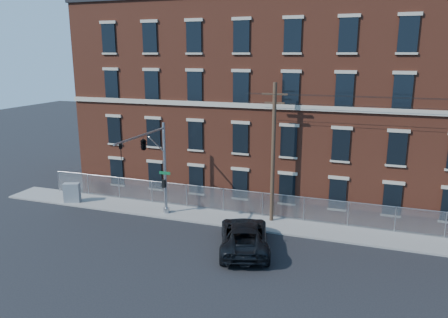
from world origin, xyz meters
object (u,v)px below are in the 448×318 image
Objects in this scene: traffic_signal_mast at (149,152)px; utility_cabinet at (72,193)px; pickup_truck at (244,236)px; utility_pole_near at (273,151)px.

traffic_signal_mast is 4.41× the size of utility_cabinet.
utility_cabinet is (-15.81, 3.57, 0.03)m from pickup_truck.
traffic_signal_mast is 9.75m from utility_cabinet.
utility_pole_near is 6.31× the size of utility_cabinet.
traffic_signal_mast is at bearing -29.30° from pickup_truck.
utility_pole_near is 6.71m from pickup_truck.
pickup_truck is 4.01× the size of utility_cabinet.
traffic_signal_mast is 8.70m from utility_pole_near.
pickup_truck reaches higher than utility_cabinet.
utility_cabinet is (-16.43, -1.40, -4.43)m from utility_pole_near.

